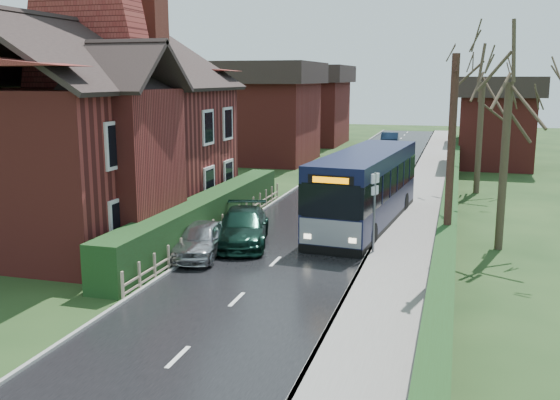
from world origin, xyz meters
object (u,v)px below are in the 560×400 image
(bus_stop_sign, at_px, (374,201))
(telegraph_pole, at_px, (450,168))
(brick_house, at_px, (95,127))
(car_silver, at_px, (201,240))
(car_green, at_px, (243,227))
(bus, at_px, (366,189))

(bus_stop_sign, xyz_separation_m, telegraph_pole, (2.60, -2.05, 1.58))
(brick_house, height_order, telegraph_pole, brick_house)
(bus_stop_sign, relative_size, telegraph_pole, 0.43)
(car_silver, bearing_deg, car_green, 58.66)
(car_silver, xyz_separation_m, telegraph_pole, (8.60, -0.17, 2.97))
(telegraph_pole, bearing_deg, brick_house, 160.99)
(brick_house, relative_size, telegraph_pole, 2.05)
(brick_house, bearing_deg, car_green, -6.50)
(brick_house, bearing_deg, car_silver, -25.61)
(telegraph_pole, bearing_deg, car_green, 156.56)
(bus_stop_sign, height_order, telegraph_pole, telegraph_pole)
(brick_house, xyz_separation_m, bus_stop_sign, (11.93, -0.96, -2.35))
(car_green, distance_m, telegraph_pole, 8.56)
(brick_house, xyz_separation_m, bus, (10.93, 3.74, -2.76))
(brick_house, distance_m, car_green, 7.78)
(car_silver, distance_m, car_green, 2.25)
(car_green, height_order, bus_stop_sign, bus_stop_sign)
(brick_house, distance_m, bus_stop_sign, 12.20)
(brick_house, relative_size, car_silver, 3.91)
(car_green, xyz_separation_m, bus_stop_sign, (5.13, -0.19, 1.35))
(bus_stop_sign, bearing_deg, car_green, -157.71)
(brick_house, distance_m, car_silver, 7.57)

